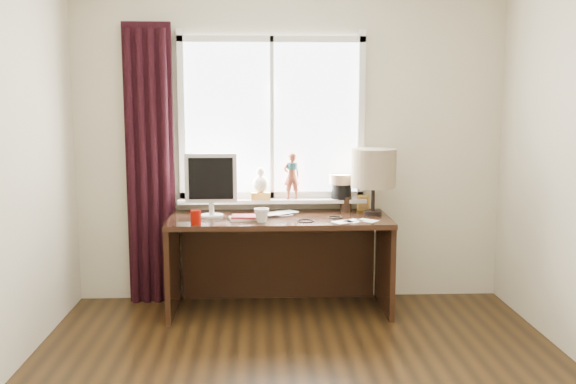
{
  "coord_description": "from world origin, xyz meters",
  "views": [
    {
      "loc": [
        -0.24,
        -3.24,
        1.65
      ],
      "look_at": [
        -0.05,
        1.25,
        1.0
      ],
      "focal_mm": 40.0,
      "sensor_mm": 36.0,
      "label": 1
    }
  ],
  "objects_px": {
    "desk": "(279,245)",
    "laptop": "(278,214)",
    "mug": "(262,215)",
    "monitor": "(211,181)",
    "table_lamp": "(374,169)",
    "red_cup": "(196,217)"
  },
  "relations": [
    {
      "from": "table_lamp",
      "to": "red_cup",
      "type": "bearing_deg",
      "value": -166.52
    },
    {
      "from": "mug",
      "to": "monitor",
      "type": "bearing_deg",
      "value": 147.25
    },
    {
      "from": "desk",
      "to": "table_lamp",
      "type": "bearing_deg",
      "value": -2.4
    },
    {
      "from": "red_cup",
      "to": "table_lamp",
      "type": "height_order",
      "value": "table_lamp"
    },
    {
      "from": "mug",
      "to": "table_lamp",
      "type": "distance_m",
      "value": 0.97
    },
    {
      "from": "monitor",
      "to": "red_cup",
      "type": "bearing_deg",
      "value": -107.08
    },
    {
      "from": "desk",
      "to": "monitor",
      "type": "bearing_deg",
      "value": -173.86
    },
    {
      "from": "laptop",
      "to": "desk",
      "type": "height_order",
      "value": "laptop"
    },
    {
      "from": "laptop",
      "to": "monitor",
      "type": "distance_m",
      "value": 0.58
    },
    {
      "from": "desk",
      "to": "table_lamp",
      "type": "relative_size",
      "value": 3.27
    },
    {
      "from": "laptop",
      "to": "mug",
      "type": "height_order",
      "value": "mug"
    },
    {
      "from": "monitor",
      "to": "table_lamp",
      "type": "xyz_separation_m",
      "value": [
        1.26,
        0.03,
        0.09
      ]
    },
    {
      "from": "mug",
      "to": "red_cup",
      "type": "xyz_separation_m",
      "value": [
        -0.48,
        -0.05,
        -0.0
      ]
    },
    {
      "from": "desk",
      "to": "laptop",
      "type": "bearing_deg",
      "value": -103.86
    },
    {
      "from": "laptop",
      "to": "mug",
      "type": "bearing_deg",
      "value": -148.69
    },
    {
      "from": "mug",
      "to": "monitor",
      "type": "height_order",
      "value": "monitor"
    },
    {
      "from": "red_cup",
      "to": "table_lamp",
      "type": "relative_size",
      "value": 0.2
    },
    {
      "from": "red_cup",
      "to": "laptop",
      "type": "bearing_deg",
      "value": 27.03
    },
    {
      "from": "laptop",
      "to": "red_cup",
      "type": "height_order",
      "value": "red_cup"
    },
    {
      "from": "red_cup",
      "to": "monitor",
      "type": "relative_size",
      "value": 0.21
    },
    {
      "from": "laptop",
      "to": "monitor",
      "type": "height_order",
      "value": "monitor"
    },
    {
      "from": "mug",
      "to": "desk",
      "type": "distance_m",
      "value": 0.45
    }
  ]
}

